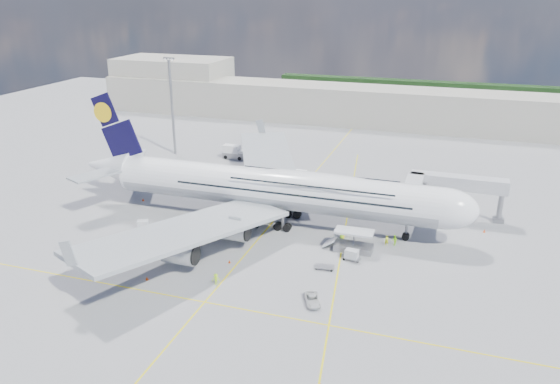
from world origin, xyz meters
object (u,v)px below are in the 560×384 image
(cone_wing_left_inner, at_px, (270,190))
(cargo_loader, at_px, (353,244))
(dolly_nose_near, at_px, (325,267))
(cone_wing_right_outer, at_px, (147,278))
(service_van, at_px, (312,300))
(crew_wing, at_px, (190,242))
(baggage_tug, at_px, (198,231))
(cone_nose, at_px, (484,231))
(dolly_row_b, at_px, (130,256))
(dolly_nose_far, at_px, (352,254))
(crew_nose, at_px, (387,241))
(dolly_row_a, at_px, (187,246))
(airliner, at_px, (274,188))
(dolly_row_c, at_px, (193,243))
(catering_truck_inner, at_px, (297,181))
(cone_wing_left_outer, at_px, (281,181))
(cone_wing_right_inner, at_px, (229,261))
(cone_tail, at_px, (143,200))
(crew_van, at_px, (342,233))
(crew_tug, at_px, (216,279))
(crew_loader, at_px, (394,240))
(dolly_back, at_px, (143,224))
(catering_truck_outer, at_px, (234,152))
(jet_bridge, at_px, (440,186))
(light_mast, at_px, (172,105))

(cone_wing_left_inner, bearing_deg, cargo_loader, -45.01)
(dolly_nose_near, height_order, cone_wing_right_outer, cone_wing_right_outer)
(service_van, distance_m, crew_wing, 27.38)
(crew_wing, relative_size, cone_wing_right_outer, 2.68)
(baggage_tug, bearing_deg, cone_nose, 9.10)
(crew_wing, bearing_deg, service_van, -128.40)
(cone_wing_left_inner, bearing_deg, dolly_row_b, -107.01)
(dolly_nose_far, relative_size, crew_nose, 1.69)
(dolly_nose_far, xyz_separation_m, dolly_nose_near, (-3.47, -4.34, -0.63))
(dolly_row_a, relative_size, dolly_row_b, 1.02)
(cargo_loader, relative_size, baggage_tug, 2.51)
(airliner, height_order, crew_nose, airliner)
(dolly_row_c, bearing_deg, catering_truck_inner, 55.25)
(airliner, bearing_deg, cone_wing_left_outer, 105.11)
(cargo_loader, xyz_separation_m, cone_wing_left_inner, (-22.99, 23.00, -0.96))
(cone_wing_right_inner, relative_size, cone_tail, 0.82)
(crew_van, height_order, crew_tug, crew_van)
(crew_loader, relative_size, cone_tail, 3.09)
(dolly_back, bearing_deg, cone_wing_right_inner, -46.98)
(service_van, distance_m, cone_wing_right_outer, 25.93)
(service_van, xyz_separation_m, cone_tail, (-44.24, 27.20, -0.30))
(crew_wing, bearing_deg, dolly_nose_far, -96.85)
(crew_nose, xyz_separation_m, cone_wing_right_inner, (-23.44, -14.62, -0.65))
(catering_truck_inner, bearing_deg, airliner, -83.93)
(cargo_loader, relative_size, crew_wing, 5.63)
(airliner, xyz_separation_m, crew_nose, (21.85, -3.35, -5.97))
(catering_truck_inner, relative_size, service_van, 1.68)
(crew_tug, distance_m, cone_wing_left_inner, 41.31)
(cone_wing_left_inner, xyz_separation_m, cone_wing_right_inner, (4.85, -33.87, -0.04))
(airliner, height_order, crew_tug, airliner)
(airliner, distance_m, catering_truck_inner, 19.37)
(cone_nose, bearing_deg, catering_truck_outer, 155.46)
(dolly_row_a, xyz_separation_m, crew_wing, (0.23, 0.75, 0.43))
(dolly_row_b, relative_size, cone_wing_right_outer, 5.32)
(dolly_row_a, relative_size, baggage_tug, 0.90)
(service_van, bearing_deg, crew_wing, 131.96)
(cone_nose, relative_size, cone_wing_left_inner, 1.01)
(dolly_nose_far, distance_m, dolly_nose_near, 5.59)
(jet_bridge, bearing_deg, dolly_nose_far, -119.93)
(jet_bridge, height_order, cone_wing_right_inner, jet_bridge)
(dolly_back, height_order, cone_wing_left_inner, dolly_back)
(crew_van, bearing_deg, catering_truck_outer, 13.63)
(crew_nose, xyz_separation_m, cone_nose, (16.30, 11.03, -0.60))
(dolly_row_c, distance_m, catering_truck_inner, 33.93)
(cone_wing_left_outer, bearing_deg, cone_tail, -139.81)
(jet_bridge, height_order, cone_wing_left_outer, jet_bridge)
(crew_nose, bearing_deg, baggage_tug, 171.67)
(light_mast, bearing_deg, cone_wing_left_inner, -29.46)
(dolly_back, relative_size, catering_truck_outer, 0.51)
(dolly_back, relative_size, cone_wing_left_inner, 5.02)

